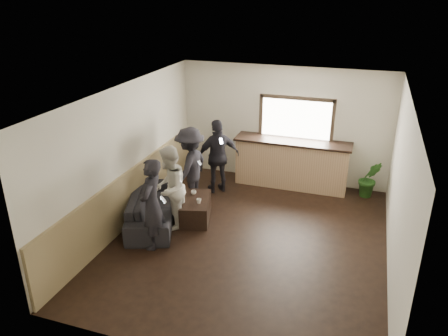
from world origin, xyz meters
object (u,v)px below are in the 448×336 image
(bar_counter, at_px, (292,160))
(person_d, at_px, (218,156))
(coffee_table, at_px, (196,209))
(potted_plant, at_px, (370,179))
(person_b, at_px, (169,188))
(person_c, at_px, (190,167))
(cup_a, at_px, (194,193))
(cup_b, at_px, (199,201))
(person_a, at_px, (152,204))
(sofa, at_px, (153,206))

(bar_counter, distance_m, person_d, 1.79)
(coffee_table, distance_m, potted_plant, 4.01)
(bar_counter, height_order, person_b, bar_counter)
(person_c, xyz_separation_m, person_d, (0.35, 0.80, -0.01))
(cup_a, bearing_deg, person_b, -109.65)
(potted_plant, bearing_deg, person_c, -156.44)
(cup_b, height_order, person_a, person_a)
(cup_b, xyz_separation_m, person_d, (-0.13, 1.54, 0.37))
(bar_counter, height_order, coffee_table, bar_counter)
(cup_a, relative_size, person_c, 0.06)
(sofa, bearing_deg, coffee_table, -87.13)
(sofa, bearing_deg, cup_b, -98.35)
(person_c, bearing_deg, person_b, 5.51)
(person_a, height_order, person_b, person_a)
(sofa, xyz_separation_m, person_c, (0.45, 0.93, 0.56))
(cup_b, height_order, person_b, person_b)
(coffee_table, distance_m, person_b, 0.85)
(coffee_table, bearing_deg, potted_plant, 33.41)
(person_a, distance_m, person_c, 1.79)
(cup_b, bearing_deg, bar_counter, 59.32)
(potted_plant, bearing_deg, person_d, -166.38)
(cup_a, xyz_separation_m, person_d, (0.12, 1.21, 0.38))
(bar_counter, relative_size, cup_b, 26.53)
(potted_plant, bearing_deg, bar_counter, 178.53)
(person_a, bearing_deg, person_d, 165.33)
(coffee_table, xyz_separation_m, person_c, (-0.35, 0.59, 0.65))
(potted_plant, xyz_separation_m, person_a, (-3.70, -3.40, 0.42))
(bar_counter, xyz_separation_m, cup_a, (-1.67, -2.06, -0.15))
(person_c, bearing_deg, cup_a, 35.21)
(person_b, bearing_deg, cup_a, 150.09)
(potted_plant, bearing_deg, sofa, -148.47)
(bar_counter, relative_size, person_b, 1.60)
(person_d, bearing_deg, bar_counter, 170.91)
(coffee_table, bearing_deg, person_c, 120.48)
(potted_plant, bearing_deg, cup_a, -149.82)
(coffee_table, bearing_deg, cup_b, -47.46)
(cup_a, bearing_deg, person_c, 119.70)
(cup_a, distance_m, person_a, 1.45)
(person_b, xyz_separation_m, person_c, (-0.00, 1.05, 0.03))
(coffee_table, relative_size, cup_a, 9.03)
(person_b, height_order, person_d, person_d)
(bar_counter, height_order, person_c, bar_counter)
(cup_b, distance_m, person_a, 1.21)
(bar_counter, xyz_separation_m, person_c, (-1.90, -1.66, 0.24))
(coffee_table, bearing_deg, person_d, 89.87)
(bar_counter, bearing_deg, person_c, -138.98)
(person_b, bearing_deg, potted_plant, 115.48)
(bar_counter, xyz_separation_m, person_a, (-1.90, -3.44, 0.22))
(person_a, distance_m, person_b, 0.74)
(coffee_table, height_order, cup_b, cup_b)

